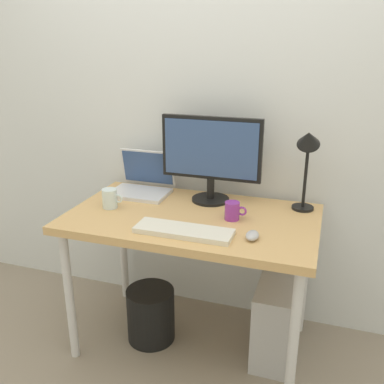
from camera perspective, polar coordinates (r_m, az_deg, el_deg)
ground_plane at (r=2.48m, az=0.00°, el=-19.41°), size 6.00×6.00×0.00m
back_wall at (r=2.34m, az=3.27°, el=13.12°), size 4.40×0.04×2.60m
desk at (r=2.12m, az=0.00°, el=-4.90°), size 1.22×0.71×0.76m
monitor at (r=2.20m, az=2.57°, el=5.10°), size 0.53×0.20×0.45m
laptop at (r=2.41m, az=-6.60°, el=1.32°), size 0.32×0.26×0.23m
desk_lamp at (r=2.11m, az=15.23°, el=5.29°), size 0.11×0.16×0.44m
keyboard at (r=1.89m, az=-1.12°, el=-5.24°), size 0.44×0.14×0.02m
mouse at (r=1.86m, az=8.10°, el=-5.79°), size 0.06×0.09×0.03m
coffee_mug at (r=2.03m, az=5.46°, el=-2.53°), size 0.11×0.07×0.09m
glass_cup at (r=2.21m, az=-10.93°, el=-0.86°), size 0.11×0.08×0.10m
computer_tower at (r=2.31m, az=10.90°, el=-16.60°), size 0.18×0.36×0.42m
wastebasket at (r=2.43m, az=-5.55°, el=-16.01°), size 0.26×0.26×0.30m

